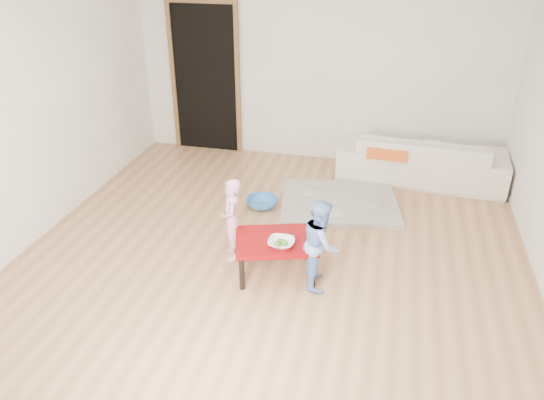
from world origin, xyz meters
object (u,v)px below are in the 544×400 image
(child_pink, at_px, (232,220))
(child_blue, at_px, (321,243))
(sofa, at_px, (422,158))
(basin, at_px, (262,203))
(bowl, at_px, (281,243))
(red_table, at_px, (276,256))

(child_pink, height_order, child_blue, child_blue)
(sofa, xyz_separation_m, basin, (-1.81, -1.23, -0.25))
(bowl, bearing_deg, child_blue, 6.30)
(child_pink, bearing_deg, child_blue, 57.65)
(red_table, relative_size, bowl, 3.11)
(red_table, distance_m, bowl, 0.25)
(child_pink, xyz_separation_m, basin, (0.02, 1.08, -0.36))
(sofa, xyz_separation_m, red_table, (-1.35, -2.49, -0.12))
(child_pink, bearing_deg, basin, 160.92)
(red_table, relative_size, basin, 2.02)
(red_table, height_order, bowl, bowl)
(sofa, distance_m, child_blue, 2.71)
(child_blue, bearing_deg, child_pink, 67.83)
(sofa, relative_size, bowl, 8.68)
(sofa, bearing_deg, basin, 37.97)
(red_table, distance_m, basin, 1.35)
(red_table, xyz_separation_m, child_pink, (-0.48, 0.18, 0.24))
(sofa, distance_m, bowl, 2.89)
(red_table, relative_size, child_blue, 0.88)
(sofa, relative_size, red_table, 2.79)
(sofa, bearing_deg, red_table, 65.28)
(bowl, bearing_deg, basin, 111.32)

